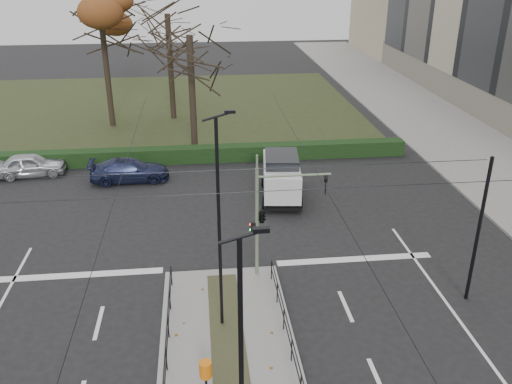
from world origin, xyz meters
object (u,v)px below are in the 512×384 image
at_px(litter_bin, 206,370).
at_px(white_van, 281,175).
at_px(parked_car_first, 30,165).
at_px(parked_car_third, 129,170).
at_px(bare_tree_center, 168,22).
at_px(rust_tree, 99,2).
at_px(streetlamp_median_near, 242,381).
at_px(streetlamp_median_far, 220,224).
at_px(bare_tree_near, 190,44).
at_px(traffic_light, 264,214).

relative_size(litter_bin, white_van, 0.21).
distance_m(parked_car_first, parked_car_third, 6.28).
xyz_separation_m(white_van, bare_tree_center, (-6.44, 16.22, 6.38)).
bearing_deg(rust_tree, streetlamp_median_near, -77.29).
bearing_deg(parked_car_third, rust_tree, 9.43).
relative_size(white_van, rust_tree, 0.40).
bearing_deg(parked_car_third, parked_car_first, 73.32).
relative_size(streetlamp_median_far, parked_car_third, 1.73).
xyz_separation_m(white_van, rust_tree, (-11.15, 14.59, 8.00)).
bearing_deg(litter_bin, streetlamp_median_far, 77.97).
distance_m(bare_tree_center, bare_tree_near, 7.80).
xyz_separation_m(streetlamp_median_far, rust_tree, (-7.28, 25.79, 5.08)).
relative_size(traffic_light, bare_tree_near, 0.47).
relative_size(litter_bin, parked_car_first, 0.25).
distance_m(litter_bin, parked_car_third, 18.11).
bearing_deg(parked_car_first, white_van, -114.60).
distance_m(parked_car_third, bare_tree_near, 9.28).
height_order(litter_bin, streetlamp_median_far, streetlamp_median_far).
relative_size(traffic_light, litter_bin, 4.74).
bearing_deg(streetlamp_median_near, parked_car_first, 115.56).
height_order(parked_car_third, bare_tree_near, bare_tree_near).
height_order(litter_bin, streetlamp_median_near, streetlamp_median_near).
xyz_separation_m(streetlamp_median_near, parked_car_first, (-11.04, 23.09, -3.34)).
xyz_separation_m(streetlamp_median_far, bare_tree_near, (-0.90, 19.82, 2.95)).
bearing_deg(rust_tree, litter_bin, -77.16).
relative_size(rust_tree, bare_tree_near, 1.20).
distance_m(parked_car_first, bare_tree_center, 15.80).
height_order(white_van, bare_tree_center, bare_tree_center).
distance_m(litter_bin, bare_tree_near, 23.84).
distance_m(traffic_light, bare_tree_near, 17.37).
xyz_separation_m(traffic_light, rust_tree, (-9.18, 22.59, 6.37)).
xyz_separation_m(traffic_light, litter_bin, (-2.58, -6.38, -2.06)).
bearing_deg(white_van, streetlamp_median_near, -101.48).
bearing_deg(bare_tree_center, litter_bin, -86.46).
bearing_deg(traffic_light, streetlamp_median_near, -99.63).
bearing_deg(traffic_light, parked_car_first, 135.12).
bearing_deg(streetlamp_median_far, parked_car_first, 124.34).
bearing_deg(litter_bin, parked_car_first, 118.12).
bearing_deg(streetlamp_median_near, white_van, 78.52).
relative_size(parked_car_first, bare_tree_near, 0.41).
relative_size(parked_car_third, bare_tree_near, 0.46).
relative_size(traffic_light, rust_tree, 0.40).
bearing_deg(white_van, bare_tree_near, 118.94).
bearing_deg(white_van, bare_tree_center, 111.66).
xyz_separation_m(streetlamp_median_near, parked_car_third, (-4.95, 21.59, -3.36)).
relative_size(traffic_light, streetlamp_median_near, 0.62).
bearing_deg(streetlamp_median_near, streetlamp_median_far, 91.18).
height_order(traffic_light, bare_tree_near, bare_tree_near).
height_order(streetlamp_median_far, parked_car_third, streetlamp_median_far).
bearing_deg(parked_car_first, parked_car_third, -110.53).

